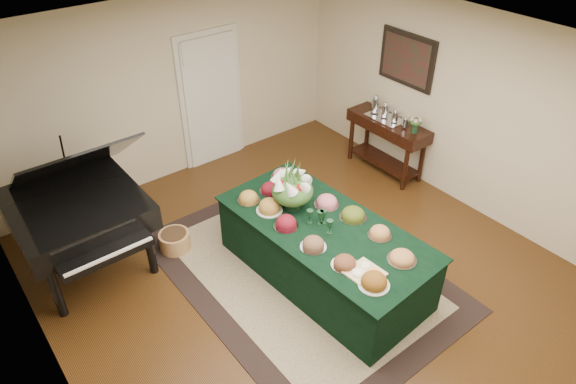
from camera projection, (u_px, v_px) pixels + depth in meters
ground at (303, 274)px, 6.20m from camera, size 6.00×6.00×0.00m
area_rug at (300, 271)px, 6.23m from camera, size 2.61×3.65×0.01m
kitchen_doorway at (212, 100)px, 7.83m from camera, size 1.05×0.07×2.10m
buffet_table at (323, 252)px, 5.96m from camera, size 1.37×2.63×0.77m
food_platters at (316, 217)px, 5.78m from camera, size 1.06×2.36×0.12m
cutting_board at (364, 270)px, 5.10m from camera, size 0.35×0.35×0.10m
green_goblets at (321, 219)px, 5.69m from camera, size 0.19×0.35×0.18m
floral_centerpiece at (293, 186)px, 5.85m from camera, size 0.50×0.50×0.50m
grand_piano at (77, 208)px, 5.84m from camera, size 1.53×1.71×1.73m
wicker_basket at (175, 241)px, 6.51m from camera, size 0.39×0.39×0.24m
mahogany_sideboard at (387, 132)px, 7.75m from camera, size 0.45×1.34×0.86m
tea_service at (387, 112)px, 7.60m from camera, size 0.34×0.74×0.30m
pink_bouquet at (416, 122)px, 7.23m from camera, size 0.20×0.20×0.25m
wall_painting at (407, 59)px, 7.24m from camera, size 0.05×0.95×0.75m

